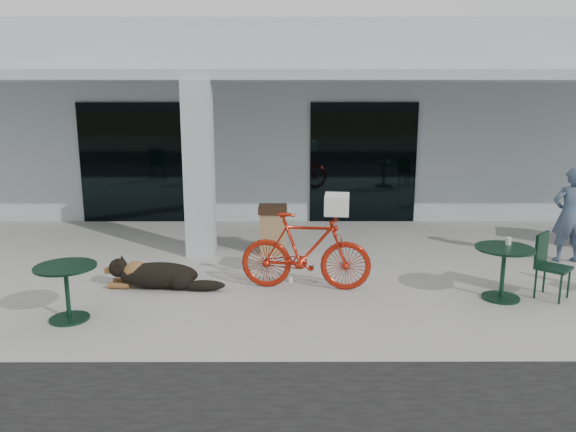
{
  "coord_description": "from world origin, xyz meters",
  "views": [
    {
      "loc": [
        0.06,
        -7.67,
        2.9
      ],
      "look_at": [
        0.09,
        0.97,
        1.0
      ],
      "focal_mm": 35.0,
      "sensor_mm": 36.0,
      "label": 1
    }
  ],
  "objects_px": {
    "dog": "(159,274)",
    "cafe_table_far": "(503,273)",
    "cafe_table_near": "(67,293)",
    "cafe_chair_far_a": "(554,267)",
    "bicycle": "(306,251)",
    "trash_receptacle": "(273,229)",
    "person": "(570,215)"
  },
  "relations": [
    {
      "from": "cafe_table_near",
      "to": "cafe_chair_far_a",
      "type": "bearing_deg",
      "value": 6.63
    },
    {
      "from": "dog",
      "to": "cafe_chair_far_a",
      "type": "height_order",
      "value": "cafe_chair_far_a"
    },
    {
      "from": "trash_receptacle",
      "to": "bicycle",
      "type": "bearing_deg",
      "value": -74.63
    },
    {
      "from": "bicycle",
      "to": "trash_receptacle",
      "type": "relative_size",
      "value": 2.21
    },
    {
      "from": "cafe_table_near",
      "to": "trash_receptacle",
      "type": "height_order",
      "value": "trash_receptacle"
    },
    {
      "from": "bicycle",
      "to": "dog",
      "type": "bearing_deg",
      "value": 95.88
    },
    {
      "from": "bicycle",
      "to": "cafe_table_near",
      "type": "relative_size",
      "value": 2.48
    },
    {
      "from": "cafe_chair_far_a",
      "to": "trash_receptacle",
      "type": "xyz_separation_m",
      "value": [
        -4.07,
        2.37,
        -0.03
      ]
    },
    {
      "from": "bicycle",
      "to": "person",
      "type": "relative_size",
      "value": 1.17
    },
    {
      "from": "cafe_table_near",
      "to": "cafe_chair_far_a",
      "type": "distance_m",
      "value": 6.71
    },
    {
      "from": "cafe_table_near",
      "to": "person",
      "type": "distance_m",
      "value": 8.18
    },
    {
      "from": "dog",
      "to": "cafe_chair_far_a",
      "type": "relative_size",
      "value": 1.47
    },
    {
      "from": "cafe_table_near",
      "to": "cafe_chair_far_a",
      "type": "relative_size",
      "value": 0.84
    },
    {
      "from": "dog",
      "to": "trash_receptacle",
      "type": "height_order",
      "value": "trash_receptacle"
    },
    {
      "from": "cafe_table_near",
      "to": "trash_receptacle",
      "type": "xyz_separation_m",
      "value": [
        2.59,
        3.15,
        0.07
      ]
    },
    {
      "from": "cafe_chair_far_a",
      "to": "dog",
      "type": "bearing_deg",
      "value": 129.58
    },
    {
      "from": "trash_receptacle",
      "to": "cafe_table_far",
      "type": "bearing_deg",
      "value": -35.75
    },
    {
      "from": "cafe_chair_far_a",
      "to": "trash_receptacle",
      "type": "height_order",
      "value": "cafe_chair_far_a"
    },
    {
      "from": "dog",
      "to": "cafe_table_far",
      "type": "distance_m",
      "value": 5.05
    },
    {
      "from": "cafe_table_near",
      "to": "trash_receptacle",
      "type": "relative_size",
      "value": 0.89
    },
    {
      "from": "cafe_table_near",
      "to": "dog",
      "type": "bearing_deg",
      "value": 53.28
    },
    {
      "from": "person",
      "to": "cafe_table_far",
      "type": "bearing_deg",
      "value": 44.87
    },
    {
      "from": "cafe_table_near",
      "to": "trash_receptacle",
      "type": "bearing_deg",
      "value": 50.55
    },
    {
      "from": "cafe_table_far",
      "to": "person",
      "type": "relative_size",
      "value": 0.49
    },
    {
      "from": "bicycle",
      "to": "dog",
      "type": "xyz_separation_m",
      "value": [
        -2.22,
        0.03,
        -0.36
      ]
    },
    {
      "from": "dog",
      "to": "bicycle",
      "type": "bearing_deg",
      "value": 3.72
    },
    {
      "from": "cafe_chair_far_a",
      "to": "person",
      "type": "relative_size",
      "value": 0.56
    },
    {
      "from": "bicycle",
      "to": "cafe_chair_far_a",
      "type": "height_order",
      "value": "bicycle"
    },
    {
      "from": "cafe_chair_far_a",
      "to": "trash_receptacle",
      "type": "bearing_deg",
      "value": 103.73
    },
    {
      "from": "person",
      "to": "bicycle",
      "type": "bearing_deg",
      "value": 16.39
    },
    {
      "from": "cafe_table_far",
      "to": "trash_receptacle",
      "type": "height_order",
      "value": "trash_receptacle"
    },
    {
      "from": "dog",
      "to": "cafe_table_near",
      "type": "height_order",
      "value": "cafe_table_near"
    }
  ]
}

